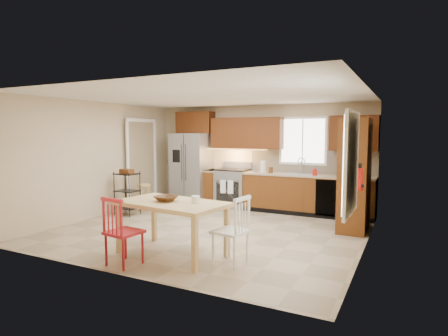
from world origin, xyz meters
name	(u,v)px	position (x,y,z in m)	size (l,w,h in m)	color
floor	(210,230)	(0.00, 0.00, 0.00)	(5.50, 5.50, 0.00)	tan
ceiling	(210,96)	(0.00, 0.00, 2.50)	(5.50, 5.00, 0.02)	silver
wall_back	(259,157)	(0.00, 2.50, 1.25)	(5.50, 0.02, 2.50)	#CCB793
wall_front	(115,179)	(0.00, -2.50, 1.25)	(5.50, 0.02, 2.50)	#CCB793
wall_left	(100,160)	(-2.75, 0.00, 1.25)	(0.02, 5.00, 2.50)	#CCB793
wall_right	(367,171)	(2.75, 0.00, 1.25)	(0.02, 5.00, 2.50)	#CCB793
refrigerator	(192,169)	(-1.70, 2.12, 0.91)	(0.92, 0.75, 1.82)	gray
range_stove	(233,189)	(-0.55, 2.19, 0.46)	(0.76, 0.63, 0.92)	gray
base_cabinet_narrow	(214,187)	(-1.10, 2.20, 0.45)	(0.30, 0.60, 0.90)	brown
base_cabinet_run	(307,194)	(1.29, 2.20, 0.45)	(2.92, 0.60, 0.90)	brown
dishwasher	(330,198)	(1.85, 1.91, 0.45)	(0.60, 0.02, 0.78)	black
backsplash	(311,161)	(1.29, 2.48, 1.18)	(2.92, 0.03, 0.55)	beige
upper_over_fridge	(195,123)	(-1.70, 2.33, 2.10)	(1.00, 0.35, 0.55)	#55290E
upper_left_block	(247,133)	(-0.25, 2.33, 1.83)	(1.80, 0.35, 0.75)	#55290E
upper_right_block	(354,133)	(2.25, 2.33, 1.83)	(1.00, 0.35, 0.75)	#55290E
window_back	(303,141)	(1.10, 2.48, 1.65)	(1.12, 0.04, 1.12)	white
sink	(299,176)	(1.10, 2.20, 0.86)	(0.62, 0.46, 0.16)	gray
undercab_glow	(235,149)	(-0.55, 2.30, 1.43)	(1.60, 0.30, 0.01)	#FFBF66
soap_bottle	(315,171)	(1.48, 2.10, 1.00)	(0.09, 0.09, 0.19)	#B9130C
paper_towel	(263,167)	(0.25, 2.15, 1.04)	(0.12, 0.12, 0.28)	white
canister_steel	(255,168)	(0.05, 2.15, 0.99)	(0.11, 0.11, 0.18)	gray
canister_wood	(271,170)	(0.45, 2.12, 0.97)	(0.10, 0.10, 0.14)	#4A2A13
pantry	(355,175)	(2.43, 1.20, 1.05)	(0.50, 0.95, 2.10)	brown
fire_extinguisher	(359,179)	(2.63, 0.15, 1.10)	(0.12, 0.12, 0.36)	#B9130C
window_right	(351,163)	(2.68, -1.15, 1.45)	(0.04, 1.02, 1.32)	white
doorway	(141,164)	(-2.67, 1.30, 1.05)	(0.04, 0.95, 2.10)	#8C7A59
dining_table	(172,229)	(0.18, -1.52, 0.40)	(1.64, 0.92, 0.80)	#DDB76E
chair_red	(124,231)	(-0.17, -2.17, 0.48)	(0.45, 0.45, 0.96)	#AE1A21
chair_white	(230,230)	(1.13, -1.47, 0.48)	(0.45, 0.45, 0.96)	white
table_bowl	(166,201)	(0.08, -1.52, 0.81)	(0.33, 0.33, 0.08)	#4A2A13
table_jar	(196,201)	(0.54, -1.42, 0.84)	(0.13, 0.13, 0.15)	white
bar_stool	(144,198)	(-2.17, 0.77, 0.32)	(0.31, 0.31, 0.64)	#DDB76E
utility_cart	(127,193)	(-2.28, 0.32, 0.49)	(0.49, 0.38, 0.98)	black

